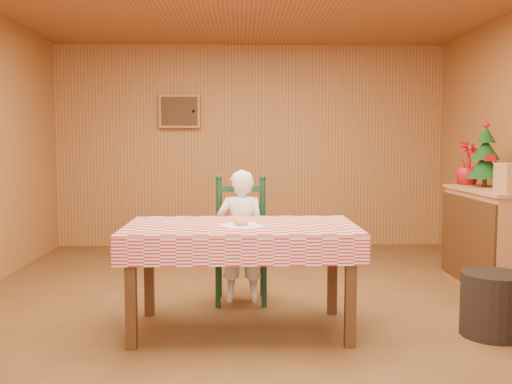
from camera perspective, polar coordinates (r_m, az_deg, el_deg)
ground at (r=4.64m, az=0.07°, el=-12.00°), size 6.00×6.00×0.00m
cabin_walls at (r=4.99m, az=-0.14°, el=10.41°), size 5.10×6.05×2.65m
dining_table at (r=4.09m, az=-1.50°, el=-4.41°), size 1.66×0.96×0.77m
ladder_chair at (r=4.89m, az=-1.51°, el=-5.03°), size 0.44×0.40×1.08m
seated_child at (r=4.83m, az=-1.51°, el=-4.46°), size 0.41×0.27×1.12m
napkin at (r=4.02m, az=-1.50°, el=-3.34°), size 0.33×0.33×0.00m
donut at (r=4.02m, az=-1.50°, el=-3.07°), size 0.12×0.12×0.04m
shelf_unit at (r=5.71m, az=22.63°, el=-4.35°), size 0.54×1.24×0.93m
christmas_tree at (r=5.87m, az=21.96°, el=3.23°), size 0.34×0.34×0.62m
flower_arrangement at (r=6.13m, az=20.39°, el=2.74°), size 0.32×0.32×0.44m
storage_bin at (r=4.39m, az=22.63°, el=-10.34°), size 0.45×0.45×0.44m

